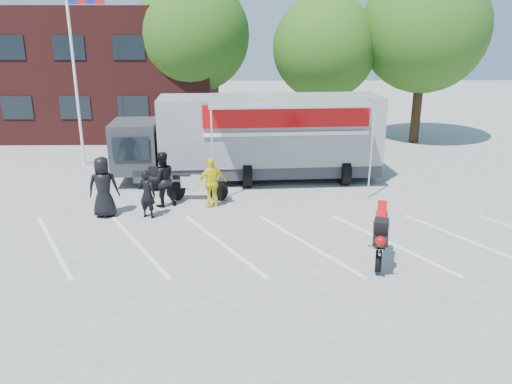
{
  "coord_description": "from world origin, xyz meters",
  "views": [
    {
      "loc": [
        0.98,
        -12.12,
        5.79
      ],
      "look_at": [
        1.2,
        1.75,
        1.3
      ],
      "focal_mm": 35.0,
      "sensor_mm": 36.0,
      "label": 1
    }
  ],
  "objects_px": {
    "spectator_leather_b": "(147,194)",
    "spectator_leather_c": "(162,179)",
    "tree_mid": "(325,48)",
    "spectator_hivis": "(212,183)",
    "transporter_truck": "(257,179)",
    "stunt_bike_rider": "(377,262)",
    "tree_right": "(424,29)",
    "tree_left": "(192,35)",
    "spectator_leather_a": "(103,187)",
    "flagpole": "(78,49)",
    "parked_motorcycle": "(198,200)"
  },
  "relations": [
    {
      "from": "parked_motorcycle",
      "to": "spectator_hivis",
      "type": "height_order",
      "value": "spectator_hivis"
    },
    {
      "from": "spectator_leather_b",
      "to": "spectator_leather_c",
      "type": "bearing_deg",
      "value": -82.53
    },
    {
      "from": "flagpole",
      "to": "transporter_truck",
      "type": "relative_size",
      "value": 0.76
    },
    {
      "from": "tree_left",
      "to": "tree_mid",
      "type": "height_order",
      "value": "tree_left"
    },
    {
      "from": "tree_mid",
      "to": "transporter_truck",
      "type": "xyz_separation_m",
      "value": [
        -3.66,
        -7.51,
        -4.94
      ]
    },
    {
      "from": "flagpole",
      "to": "tree_left",
      "type": "bearing_deg",
      "value": 54.72
    },
    {
      "from": "stunt_bike_rider",
      "to": "spectator_leather_b",
      "type": "xyz_separation_m",
      "value": [
        -6.64,
        3.44,
        0.8
      ]
    },
    {
      "from": "tree_right",
      "to": "transporter_truck",
      "type": "bearing_deg",
      "value": -141.03
    },
    {
      "from": "tree_left",
      "to": "spectator_hivis",
      "type": "distance_m",
      "value": 12.89
    },
    {
      "from": "stunt_bike_rider",
      "to": "spectator_leather_a",
      "type": "xyz_separation_m",
      "value": [
        -8.06,
        3.58,
        0.99
      ]
    },
    {
      "from": "tree_mid",
      "to": "stunt_bike_rider",
      "type": "distance_m",
      "value": 16.08
    },
    {
      "from": "parked_motorcycle",
      "to": "spectator_leather_c",
      "type": "xyz_separation_m",
      "value": [
        -1.13,
        -0.58,
        0.96
      ]
    },
    {
      "from": "spectator_leather_c",
      "to": "spectator_hivis",
      "type": "bearing_deg",
      "value": 150.41
    },
    {
      "from": "tree_left",
      "to": "tree_right",
      "type": "height_order",
      "value": "tree_right"
    },
    {
      "from": "tree_mid",
      "to": "tree_left",
      "type": "bearing_deg",
      "value": 171.87
    },
    {
      "from": "spectator_leather_b",
      "to": "flagpole",
      "type": "bearing_deg",
      "value": -37.38
    },
    {
      "from": "stunt_bike_rider",
      "to": "spectator_leather_a",
      "type": "height_order",
      "value": "spectator_leather_a"
    },
    {
      "from": "transporter_truck",
      "to": "flagpole",
      "type": "bearing_deg",
      "value": 157.77
    },
    {
      "from": "flagpole",
      "to": "tree_mid",
      "type": "relative_size",
      "value": 1.04
    },
    {
      "from": "parked_motorcycle",
      "to": "spectator_leather_a",
      "type": "bearing_deg",
      "value": 121.36
    },
    {
      "from": "spectator_leather_b",
      "to": "spectator_leather_a",
      "type": "bearing_deg",
      "value": 16.95
    },
    {
      "from": "flagpole",
      "to": "spectator_hivis",
      "type": "distance_m",
      "value": 9.37
    },
    {
      "from": "flagpole",
      "to": "stunt_bike_rider",
      "type": "height_order",
      "value": "flagpole"
    },
    {
      "from": "parked_motorcycle",
      "to": "stunt_bike_rider",
      "type": "relative_size",
      "value": 1.21
    },
    {
      "from": "tree_right",
      "to": "transporter_truck",
      "type": "relative_size",
      "value": 0.86
    },
    {
      "from": "transporter_truck",
      "to": "stunt_bike_rider",
      "type": "xyz_separation_m",
      "value": [
        3.02,
        -7.78,
        0.0
      ]
    },
    {
      "from": "tree_right",
      "to": "spectator_hivis",
      "type": "height_order",
      "value": "tree_right"
    },
    {
      "from": "tree_left",
      "to": "stunt_bike_rider",
      "type": "xyz_separation_m",
      "value": [
        6.36,
        -16.29,
        -5.57
      ]
    },
    {
      "from": "tree_mid",
      "to": "tree_right",
      "type": "xyz_separation_m",
      "value": [
        5.0,
        -0.5,
        0.93
      ]
    },
    {
      "from": "spectator_leather_c",
      "to": "tree_right",
      "type": "bearing_deg",
      "value": -164.04
    },
    {
      "from": "tree_left",
      "to": "spectator_leather_c",
      "type": "bearing_deg",
      "value": -89.9
    },
    {
      "from": "flagpole",
      "to": "spectator_hivis",
      "type": "bearing_deg",
      "value": -44.5
    },
    {
      "from": "spectator_leather_a",
      "to": "spectator_leather_b",
      "type": "relative_size",
      "value": 1.24
    },
    {
      "from": "spectator_leather_a",
      "to": "spectator_hivis",
      "type": "relative_size",
      "value": 1.14
    },
    {
      "from": "tree_right",
      "to": "stunt_bike_rider",
      "type": "bearing_deg",
      "value": -110.89
    },
    {
      "from": "spectator_leather_a",
      "to": "stunt_bike_rider",
      "type": "bearing_deg",
      "value": 150.33
    },
    {
      "from": "tree_left",
      "to": "spectator_leather_a",
      "type": "bearing_deg",
      "value": -97.64
    },
    {
      "from": "tree_mid",
      "to": "spectator_hivis",
      "type": "relative_size",
      "value": 4.4
    },
    {
      "from": "spectator_leather_b",
      "to": "spectator_leather_c",
      "type": "xyz_separation_m",
      "value": [
        0.3,
        1.13,
        0.16
      ]
    },
    {
      "from": "tree_mid",
      "to": "spectator_hivis",
      "type": "bearing_deg",
      "value": -115.84
    },
    {
      "from": "spectator_leather_b",
      "to": "tree_mid",
      "type": "bearing_deg",
      "value": -98.99
    },
    {
      "from": "spectator_leather_c",
      "to": "transporter_truck",
      "type": "bearing_deg",
      "value": -160.4
    },
    {
      "from": "tree_mid",
      "to": "parked_motorcycle",
      "type": "xyz_separation_m",
      "value": [
        -5.85,
        -10.15,
        -4.94
      ]
    },
    {
      "from": "flagpole",
      "to": "spectator_leather_c",
      "type": "relative_size",
      "value": 4.18
    },
    {
      "from": "tree_right",
      "to": "spectator_leather_b",
      "type": "height_order",
      "value": "tree_right"
    },
    {
      "from": "flagpole",
      "to": "spectator_leather_a",
      "type": "distance_m",
      "value": 8.24
    },
    {
      "from": "transporter_truck",
      "to": "tree_left",
      "type": "bearing_deg",
      "value": 107.49
    },
    {
      "from": "tree_left",
      "to": "parked_motorcycle",
      "type": "height_order",
      "value": "tree_left"
    },
    {
      "from": "flagpole",
      "to": "spectator_leather_b",
      "type": "xyz_separation_m",
      "value": [
        3.96,
        -6.85,
        -4.25
      ]
    },
    {
      "from": "spectator_leather_a",
      "to": "spectator_leather_b",
      "type": "xyz_separation_m",
      "value": [
        1.42,
        -0.14,
        -0.19
      ]
    }
  ]
}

